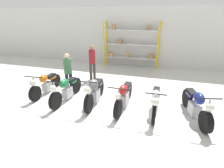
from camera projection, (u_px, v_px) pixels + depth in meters
The scene contains 11 objects.
ground_plane at pixel (109, 106), 6.26m from camera, with size 30.00×30.00×0.00m, color silver.
back_wall at pixel (138, 37), 10.92m from camera, with size 30.00×0.08×3.60m.
shelving_rack at pixel (129, 45), 10.87m from camera, with size 3.42×0.63×2.76m.
motorcycle_orange at pixel (46, 84), 7.16m from camera, with size 0.74×2.07×0.95m.
motorcycle_green at pixel (66, 89), 6.54m from camera, with size 0.55×2.15×0.99m.
motorcycle_grey at pixel (95, 91), 6.31m from camera, with size 0.65×2.05×1.07m.
motorcycle_red at pixel (124, 96), 6.06m from camera, with size 0.69×2.10×0.99m.
motorcycle_white at pixel (155, 100), 5.65m from camera, with size 0.61×1.95×0.96m.
motorcycle_blue at pixel (196, 105), 5.40m from camera, with size 0.80×2.10×1.00m.
person_browsing at pixel (68, 70), 7.21m from camera, with size 0.44×0.44×1.62m.
person_near_rack at pixel (92, 60), 8.61m from camera, with size 0.44×0.44×1.72m.
Camera 1 is at (1.75, -5.28, 2.98)m, focal length 28.00 mm.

